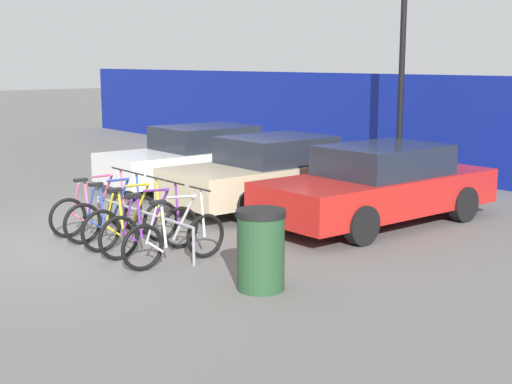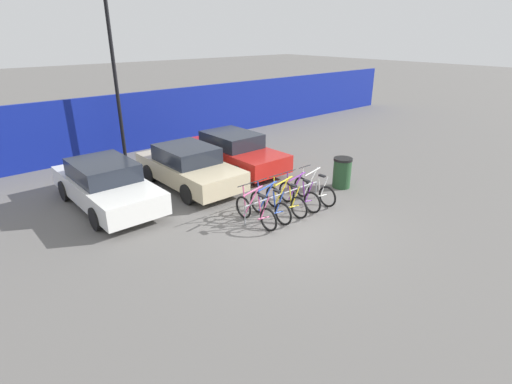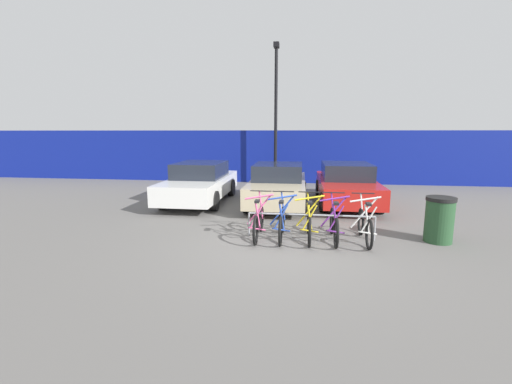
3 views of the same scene
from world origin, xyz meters
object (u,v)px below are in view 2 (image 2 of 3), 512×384
bicycle_blue (270,206)px  bike_rack (283,196)px  bicycle_white (314,190)px  car_white (106,184)px  trash_bin (342,173)px  car_beige (189,167)px  bicycle_purple (299,196)px  lamp_post (115,73)px  bicycle_pink (255,212)px  bicycle_yellow (286,201)px  car_red (233,151)px

bicycle_blue → bike_rack: bearing=15.1°
bicycle_white → car_white: bearing=138.6°
bicycle_blue → trash_bin: bearing=6.1°
bicycle_white → car_beige: bearing=117.6°
bicycle_white → bicycle_purple: bearing=176.7°
car_beige → bicycle_white: bearing=-59.1°
bicycle_blue → lamp_post: bearing=97.9°
bicycle_purple → car_white: 5.82m
bicycle_pink → lamp_post: 8.56m
lamp_post → car_white: bearing=-120.0°
car_beige → trash_bin: size_ratio=4.20×
bike_rack → lamp_post: bearing=100.3°
bicycle_blue → bicycle_yellow: size_ratio=1.00×
bicycle_white → trash_bin: (1.65, 0.22, 0.14)m
bike_rack → car_white: size_ratio=0.65×
bicycle_white → car_red: bearing=85.4°
lamp_post → trash_bin: bearing=-61.1°
bicycle_white → trash_bin: bearing=4.4°
bicycle_white → trash_bin: size_ratio=1.66×
bike_rack → car_white: car_white is taller
bicycle_yellow → car_beige: car_beige is taller
car_white → lamp_post: lamp_post is taller
bicycle_pink → car_red: (2.50, 4.20, 0.32)m
bicycle_pink → bicycle_blue: size_ratio=1.00×
car_beige → lamp_post: 5.12m
trash_bin → bicycle_pink: bearing=-176.9°
bicycle_blue → car_beige: bearing=97.8°
bicycle_yellow → trash_bin: (2.89, 0.22, 0.14)m
bicycle_purple → bicycle_white: 0.68m
bicycle_blue → bicycle_yellow: (0.62, 0.00, 0.00)m
bicycle_pink → bicycle_purple: (1.73, 0.00, 0.00)m
lamp_post → trash_bin: 9.34m
bicycle_blue → car_red: size_ratio=0.37×
car_red → trash_bin: bearing=-68.6°
bicycle_yellow → bicycle_purple: 0.56m
bicycle_purple → trash_bin: bicycle_purple is taller
bicycle_white → car_white: size_ratio=0.38×
bicycle_yellow → car_white: car_white is taller
car_white → car_beige: same height
bicycle_pink → lamp_post: bearing=90.7°
car_white → lamp_post: bearing=60.0°
bicycle_purple → car_white: size_ratio=0.38×
car_white → trash_bin: car_white is taller
car_white → car_red: size_ratio=0.99×
bike_rack → bicycle_purple: (0.53, -0.15, -0.10)m
trash_bin → bicycle_blue: bearing=-176.4°
bicycle_yellow → bicycle_purple: (0.56, 0.00, 0.00)m
bicycle_blue → bicycle_purple: (1.19, 0.00, 0.00)m
bicycle_pink → car_beige: size_ratio=0.40×
bicycle_pink → car_white: size_ratio=0.38×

